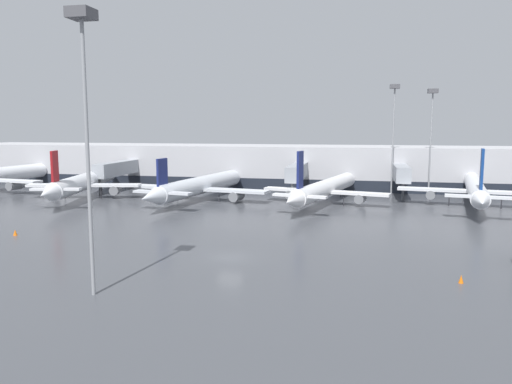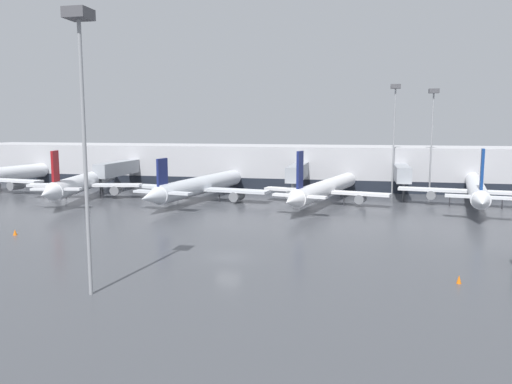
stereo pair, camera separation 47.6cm
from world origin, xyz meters
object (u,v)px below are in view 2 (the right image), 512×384
object	(u,v)px
parked_jet_3	(200,186)
apron_light_mast_2	(81,78)
parked_jet_1	(85,182)
apron_light_mast_3	(433,113)
traffic_cone_0	(15,232)
parked_jet_4	(476,189)
traffic_cone_4	(459,279)
parked_jet_0	(325,188)
apron_light_mast_0	(395,110)

from	to	relation	value
parked_jet_3	apron_light_mast_2	bearing A→B (deg)	-162.33
parked_jet_1	apron_light_mast_2	world-z (taller)	apron_light_mast_2
apron_light_mast_2	apron_light_mast_3	xyz separation A→B (m)	(33.50, 64.77, -1.22)
parked_jet_1	traffic_cone_0	bearing A→B (deg)	-175.94
parked_jet_3	apron_light_mast_3	bearing A→B (deg)	-62.04
parked_jet_4	apron_light_mast_2	xyz separation A→B (m)	(-39.35, -52.78, 13.89)
parked_jet_4	apron_light_mast_2	bearing A→B (deg)	152.26
parked_jet_4	apron_light_mast_3	size ratio (longest dim) A/B	1.82
traffic_cone_4	apron_light_mast_2	xyz separation A→B (m)	(-29.32, -9.18, 16.62)
parked_jet_4	traffic_cone_4	xyz separation A→B (m)	(-10.03, -43.60, -2.73)
parked_jet_1	parked_jet_4	distance (m)	69.08
parked_jet_0	traffic_cone_4	bearing A→B (deg)	-147.51
parked_jet_3	traffic_cone_4	distance (m)	55.58
traffic_cone_0	apron_light_mast_0	bearing A→B (deg)	44.80
parked_jet_0	apron_light_mast_0	bearing A→B (deg)	-26.59
traffic_cone_0	apron_light_mast_0	distance (m)	68.64
parked_jet_0	parked_jet_4	xyz separation A→B (m)	(24.61, 2.27, 0.37)
parked_jet_3	parked_jet_4	bearing A→B (deg)	-78.32
parked_jet_3	traffic_cone_4	size ratio (longest dim) A/B	51.57
parked_jet_0	apron_light_mast_3	bearing A→B (deg)	-39.72
parked_jet_4	apron_light_mast_0	world-z (taller)	apron_light_mast_0
traffic_cone_0	apron_light_mast_2	world-z (taller)	apron_light_mast_2
parked_jet_1	apron_light_mast_3	xyz separation A→B (m)	(63.10, 16.33, 12.76)
parked_jet_0	apron_light_mast_2	xyz separation A→B (m)	(-14.73, -50.51, 14.25)
apron_light_mast_0	parked_jet_4	bearing A→B (deg)	-43.28
apron_light_mast_2	apron_light_mast_3	bearing A→B (deg)	62.65
parked_jet_3	apron_light_mast_0	bearing A→B (deg)	-58.50
parked_jet_4	parked_jet_3	bearing A→B (deg)	101.77
parked_jet_0	parked_jet_4	world-z (taller)	parked_jet_4
apron_light_mast_2	traffic_cone_0	bearing A→B (deg)	139.45
parked_jet_0	apron_light_mast_3	distance (m)	26.94
parked_jet_4	traffic_cone_4	size ratio (longest dim) A/B	51.06
traffic_cone_0	parked_jet_3	bearing A→B (deg)	68.37
parked_jet_3	parked_jet_0	bearing A→B (deg)	-81.03
traffic_cone_4	parked_jet_1	bearing A→B (deg)	146.32
apron_light_mast_2	apron_light_mast_0	bearing A→B (deg)	67.70
parked_jet_4	apron_light_mast_2	world-z (taller)	apron_light_mast_2
apron_light_mast_0	apron_light_mast_2	bearing A→B (deg)	-112.30
traffic_cone_4	parked_jet_3	bearing A→B (deg)	131.97
parked_jet_3	traffic_cone_4	bearing A→B (deg)	-129.16
parked_jet_0	apron_light_mast_2	bearing A→B (deg)	176.78
parked_jet_1	parked_jet_4	xyz separation A→B (m)	(68.94, 4.34, 0.09)
parked_jet_4	traffic_cone_0	bearing A→B (deg)	129.18
traffic_cone_0	parked_jet_4	bearing A→B (deg)	30.21
parked_jet_1	parked_jet_0	bearing A→B (deg)	-99.30
parked_jet_1	parked_jet_4	bearing A→B (deg)	-98.37
parked_jet_3	parked_jet_1	bearing A→B (deg)	104.21
parked_jet_4	traffic_cone_4	bearing A→B (deg)	176.02
parked_jet_0	apron_light_mast_0	size ratio (longest dim) A/B	1.70
parked_jet_1	apron_light_mast_3	distance (m)	66.41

